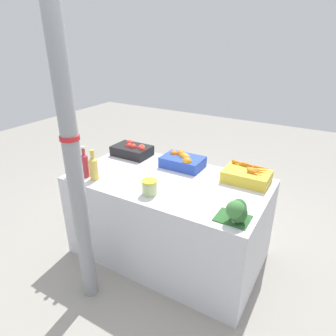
% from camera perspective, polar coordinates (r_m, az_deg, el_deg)
% --- Properties ---
extents(ground_plane, '(10.00, 10.00, 0.00)m').
position_cam_1_polar(ground_plane, '(2.94, 0.00, -15.76)').
color(ground_plane, gray).
extents(market_table, '(1.64, 0.91, 0.78)m').
position_cam_1_polar(market_table, '(2.71, 0.00, -9.46)').
color(market_table, silver).
rests_on(market_table, ground_plane).
extents(support_pole, '(0.13, 0.13, 2.35)m').
position_cam_1_polar(support_pole, '(2.02, -17.82, 2.39)').
color(support_pole, gray).
rests_on(support_pole, ground_plane).
extents(apple_crate, '(0.37, 0.25, 0.13)m').
position_cam_1_polar(apple_crate, '(3.00, -6.77, 3.49)').
color(apple_crate, black).
rests_on(apple_crate, market_table).
extents(orange_crate, '(0.37, 0.25, 0.14)m').
position_cam_1_polar(orange_crate, '(2.72, 2.82, 1.35)').
color(orange_crate, '#2847B7').
rests_on(orange_crate, market_table).
extents(carrot_crate, '(0.37, 0.25, 0.13)m').
position_cam_1_polar(carrot_crate, '(2.53, 14.82, -1.43)').
color(carrot_crate, gold).
rests_on(carrot_crate, market_table).
extents(broccoli_pile, '(0.22, 0.19, 0.16)m').
position_cam_1_polar(broccoli_pile, '(1.97, 13.03, -8.00)').
color(broccoli_pile, '#2D602D').
rests_on(broccoli_pile, market_table).
extents(juice_bottle_cloudy, '(0.07, 0.07, 0.25)m').
position_cam_1_polar(juice_bottle_cloudy, '(2.68, -17.30, 1.02)').
color(juice_bottle_cloudy, beige).
rests_on(juice_bottle_cloudy, market_table).
extents(juice_bottle_ruby, '(0.06, 0.06, 0.27)m').
position_cam_1_polar(juice_bottle_ruby, '(2.60, -15.56, 0.68)').
color(juice_bottle_ruby, '#B2333D').
rests_on(juice_bottle_ruby, market_table).
extents(juice_bottle_golden, '(0.07, 0.07, 0.26)m').
position_cam_1_polar(juice_bottle_golden, '(2.54, -13.99, 0.12)').
color(juice_bottle_golden, gold).
rests_on(juice_bottle_golden, market_table).
extents(pickle_jar, '(0.12, 0.12, 0.12)m').
position_cam_1_polar(pickle_jar, '(2.26, -3.54, -3.69)').
color(pickle_jar, '#B2C684').
rests_on(pickle_jar, market_table).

